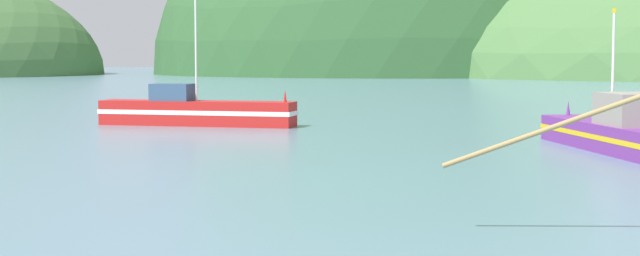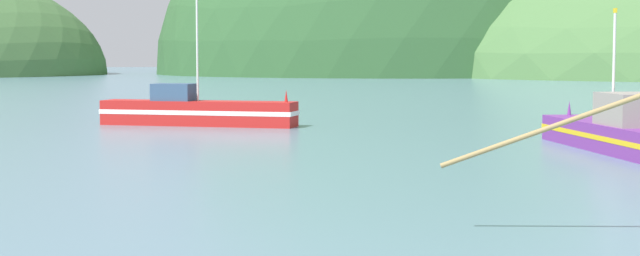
{
  "view_description": "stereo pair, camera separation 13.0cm",
  "coord_description": "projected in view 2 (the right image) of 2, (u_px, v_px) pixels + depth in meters",
  "views": [
    {
      "loc": [
        -8.75,
        -9.19,
        4.17
      ],
      "look_at": [
        1.09,
        24.63,
        1.4
      ],
      "focal_mm": 52.87,
      "sensor_mm": 36.0,
      "label": 1
    },
    {
      "loc": [
        -8.62,
        -9.23,
        4.17
      ],
      "look_at": [
        1.09,
        24.63,
        1.4
      ],
      "focal_mm": 52.87,
      "sensor_mm": 36.0,
      "label": 2
    }
  ],
  "objects": [
    {
      "name": "hill_mid_left",
      "position": [
        430.0,
        73.0,
        208.75
      ],
      "size": [
        120.24,
        96.19,
        99.29
      ],
      "primitive_type": "ellipsoid",
      "color": "#2D562D",
      "rests_on": "ground"
    },
    {
      "name": "fishing_boat_purple",
      "position": [
        615.0,
        131.0,
        40.67
      ],
      "size": [
        4.21,
        11.23,
        6.15
      ],
      "rotation": [
        0.0,
        0.0,
        1.4
      ],
      "color": "#6B2D84",
      "rests_on": "ground"
    },
    {
      "name": "fishing_boat_red",
      "position": [
        196.0,
        111.0,
        54.97
      ],
      "size": [
        11.12,
        7.54,
        7.89
      ],
      "rotation": [
        0.0,
        0.0,
        5.76
      ],
      "color": "red",
      "rests_on": "ground"
    }
  ]
}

